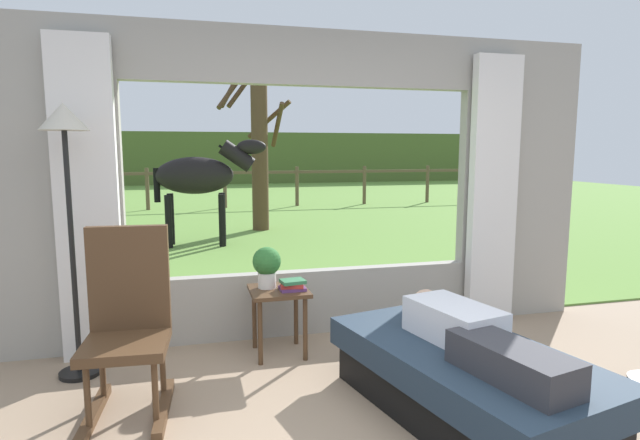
{
  "coord_description": "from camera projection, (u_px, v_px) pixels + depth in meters",
  "views": [
    {
      "loc": [
        -0.97,
        -1.94,
        1.58
      ],
      "look_at": [
        0.0,
        1.8,
        1.05
      ],
      "focal_mm": 28.77,
      "sensor_mm": 36.0,
      "label": 1
    }
  ],
  "objects": [
    {
      "name": "floor_lamp_left",
      "position": [
        66.0,
        158.0,
        3.42
      ],
      "size": [
        0.32,
        0.32,
        1.89
      ],
      "color": "black",
      "rests_on": "ground_plane"
    },
    {
      "name": "horse",
      "position": [
        200.0,
        176.0,
        8.32
      ],
      "size": [
        1.82,
        0.66,
        1.73
      ],
      "rotation": [
        0.0,
        0.0,
        -1.65
      ],
      "color": "black",
      "rests_on": "outdoor_pasture_lawn"
    },
    {
      "name": "book_stack",
      "position": [
        292.0,
        285.0,
        3.9
      ],
      "size": [
        0.2,
        0.17,
        0.08
      ],
      "color": "#59336B",
      "rests_on": "side_table"
    },
    {
      "name": "pasture_fence_line",
      "position": [
        225.0,
        181.0,
        13.86
      ],
      "size": [
        16.1,
        0.1,
        1.1
      ],
      "color": "brown",
      "rests_on": "outdoor_pasture_lawn"
    },
    {
      "name": "pasture_tree",
      "position": [
        258.0,
        144.0,
        9.93
      ],
      "size": [
        1.47,
        1.16,
        3.57
      ],
      "color": "#4C3823",
      "rests_on": "outdoor_pasture_lawn"
    },
    {
      "name": "recliner_sofa",
      "position": [
        464.0,
        380.0,
        3.06
      ],
      "size": [
        1.26,
        1.86,
        0.42
      ],
      "rotation": [
        0.0,
        0.0,
        0.22
      ],
      "color": "black",
      "rests_on": "ground_plane"
    },
    {
      "name": "back_wall_with_window",
      "position": [
        306.0,
        189.0,
        4.31
      ],
      "size": [
        5.2,
        0.12,
        2.55
      ],
      "color": "#9E998E",
      "rests_on": "ground_plane"
    },
    {
      "name": "side_table",
      "position": [
        279.0,
        301.0,
        3.95
      ],
      "size": [
        0.44,
        0.44,
        0.52
      ],
      "color": "#4C331E",
      "rests_on": "ground_plane"
    },
    {
      "name": "distant_hill_ridge",
      "position": [
        208.0,
        158.0,
        24.22
      ],
      "size": [
        36.0,
        2.0,
        2.4
      ],
      "primitive_type": "cube",
      "color": "#4C602C",
      "rests_on": "ground_plane"
    },
    {
      "name": "curtain_panel_right",
      "position": [
        493.0,
        192.0,
        4.6
      ],
      "size": [
        0.44,
        0.1,
        2.4
      ],
      "primitive_type": "cube",
      "color": "silver",
      "rests_on": "ground_plane"
    },
    {
      "name": "potted_plant",
      "position": [
        267.0,
        265.0,
        3.95
      ],
      "size": [
        0.22,
        0.22,
        0.32
      ],
      "color": "silver",
      "rests_on": "side_table"
    },
    {
      "name": "rocking_chair",
      "position": [
        128.0,
        322.0,
        3.09
      ],
      "size": [
        0.51,
        0.71,
        1.12
      ],
      "rotation": [
        0.0,
        0.0,
        -0.07
      ],
      "color": "#4C331E",
      "rests_on": "ground_plane"
    },
    {
      "name": "curtain_panel_left",
      "position": [
        87.0,
        202.0,
        3.77
      ],
      "size": [
        0.44,
        0.1,
        2.4
      ],
      "primitive_type": "cube",
      "color": "silver",
      "rests_on": "ground_plane"
    },
    {
      "name": "reclining_person",
      "position": [
        471.0,
        334.0,
        2.97
      ],
      "size": [
        0.47,
        1.43,
        0.22
      ],
      "rotation": [
        0.0,
        0.0,
        0.22
      ],
      "color": "silver",
      "rests_on": "recliner_sofa"
    },
    {
      "name": "outdoor_pasture_lawn",
      "position": [
        223.0,
        204.0,
        14.94
      ],
      "size": [
        36.0,
        21.68,
        0.02
      ],
      "primitive_type": "cube",
      "color": "olive",
      "rests_on": "ground_plane"
    }
  ]
}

